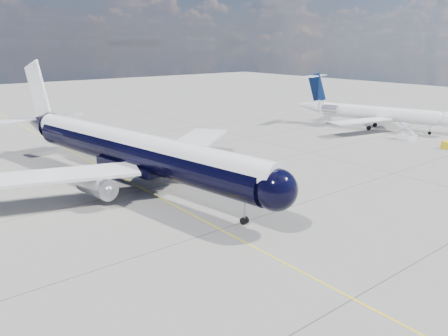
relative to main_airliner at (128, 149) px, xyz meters
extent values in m
plane|color=gray|center=(0.37, 1.92, -4.61)|extent=(320.00, 320.00, 0.00)
cube|color=yellow|center=(0.37, -3.08, -4.60)|extent=(0.16, 160.00, 0.01)
cylinder|color=black|center=(0.23, -1.41, -0.20)|extent=(10.37, 39.94, 3.98)
sphere|color=black|center=(3.62, -22.09, -0.20)|extent=(4.57, 4.57, 3.98)
cone|color=black|center=(-3.75, 22.89, 0.42)|extent=(5.11, 7.88, 3.98)
cylinder|color=white|center=(0.23, -1.41, 0.79)|extent=(9.84, 41.86, 3.11)
cube|color=black|center=(3.65, -22.30, 0.37)|extent=(2.68, 1.65, 0.58)
cube|color=white|center=(-10.88, -1.64, -1.15)|extent=(20.74, 11.41, 0.34)
cube|color=white|center=(10.83, 1.92, -1.15)|extent=(19.18, 16.36, 0.34)
cube|color=black|center=(0.23, -1.41, -1.67)|extent=(6.04, 11.05, 1.05)
cylinder|color=silver|center=(-6.15, -4.58, -2.35)|extent=(3.10, 5.14, 2.35)
cylinder|color=silver|center=(7.29, -2.38, -2.35)|extent=(3.10, 5.14, 2.35)
sphere|color=gray|center=(-5.80, -6.75, -2.35)|extent=(1.32, 1.32, 1.15)
sphere|color=gray|center=(7.65, -4.55, -2.35)|extent=(1.32, 1.32, 1.15)
cube|color=white|center=(-6.19, -4.37, -1.57)|extent=(0.77, 3.35, 1.15)
cube|color=white|center=(7.26, -2.17, -1.57)|extent=(0.77, 3.35, 1.15)
cube|color=white|center=(-3.66, 22.37, 5.77)|extent=(1.41, 6.61, 8.93)
cube|color=white|center=(-3.75, 22.89, 1.26)|extent=(13.98, 5.51, 0.23)
cylinder|color=gray|center=(3.03, -18.47, -3.30)|extent=(0.22, 0.22, 2.20)
cylinder|color=black|center=(2.82, -18.50, -4.24)|extent=(0.30, 0.75, 0.73)
cylinder|color=black|center=(3.23, -18.44, -4.24)|extent=(0.30, 0.75, 0.73)
cylinder|color=gray|center=(-3.33, -0.40, -3.19)|extent=(0.31, 0.31, 1.99)
cylinder|color=gray|center=(3.29, 0.68, -3.19)|extent=(0.31, 0.31, 1.99)
cylinder|color=black|center=(-3.24, -0.97, -4.03)|extent=(0.65, 1.21, 1.15)
cylinder|color=black|center=(-3.43, 0.17, -4.03)|extent=(0.65, 1.21, 1.15)
cylinder|color=black|center=(3.38, 0.11, -4.03)|extent=(0.65, 1.21, 1.15)
cylinder|color=black|center=(3.19, 1.25, -4.03)|extent=(0.65, 1.21, 1.15)
cylinder|color=white|center=(57.05, 1.72, -1.31)|extent=(9.31, 23.25, 2.87)
sphere|color=white|center=(60.62, -10.52, -1.31)|extent=(3.56, 3.56, 2.87)
cone|color=white|center=(52.73, 16.52, -0.88)|extent=(4.24, 5.91, 2.87)
cube|color=black|center=(60.65, -10.62, -0.88)|extent=(2.10, 1.45, 0.48)
cube|color=white|center=(49.61, 0.66, -1.95)|extent=(13.70, 6.03, 0.23)
cube|color=white|center=(63.89, 4.83, -1.95)|extent=(11.89, 11.71, 0.23)
cylinder|color=silver|center=(52.22, 10.28, -0.88)|extent=(2.48, 3.71, 1.59)
cylinder|color=silver|center=(56.51, 11.53, -0.88)|extent=(2.48, 3.71, 1.59)
cube|color=white|center=(52.73, 10.43, -0.88)|extent=(1.50, 1.93, 0.19)
cube|color=white|center=(56.00, 11.38, -0.88)|extent=(1.50, 1.93, 0.19)
cube|color=#0A1C4A|center=(53.18, 14.99, 3.10)|extent=(1.50, 4.36, 6.52)
cube|color=white|center=(53.00, 15.60, 5.65)|extent=(8.76, 4.42, 0.17)
cylinder|color=gray|center=(59.88, -7.97, -3.60)|extent=(0.21, 0.21, 1.81)
cylinder|color=black|center=(59.88, -7.97, -4.29)|extent=(0.36, 0.67, 0.64)
cylinder|color=gray|center=(54.71, 2.15, -3.60)|extent=(0.26, 0.26, 1.81)
cylinder|color=gray|center=(58.79, 3.34, -3.60)|extent=(0.26, 0.26, 1.81)
cylinder|color=black|center=(54.71, 2.15, -4.16)|extent=(0.58, 0.95, 0.89)
cylinder|color=black|center=(58.79, 3.34, -4.16)|extent=(0.58, 0.95, 0.89)
cube|color=white|center=(52.45, -7.40, -4.18)|extent=(2.43, 2.98, 0.86)
cube|color=silver|center=(52.45, -7.40, -2.60)|extent=(1.38, 2.80, 1.98)
cylinder|color=gray|center=(51.88, -7.37, -2.41)|extent=(0.21, 2.70, 1.92)
cylinder|color=gray|center=(53.02, -7.43, -2.41)|extent=(0.21, 2.70, 1.92)
cylinder|color=black|center=(50.99, -15.12, -4.29)|extent=(0.48, 0.68, 0.63)
camera|label=1|loc=(-23.29, -48.37, 12.53)|focal=35.00mm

